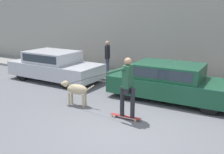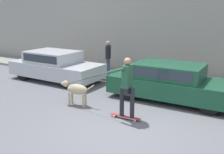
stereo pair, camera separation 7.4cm
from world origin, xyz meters
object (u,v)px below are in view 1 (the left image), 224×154
skateboarder (127,84)px  pedestrian_with_bag (108,57)px  parked_car_1 (172,83)px  dog (76,90)px  parked_car_0 (55,66)px

skateboarder → pedestrian_with_bag: size_ratio=1.72×
parked_car_1 → dog: (-2.50, -2.13, -0.08)m
parked_car_0 → parked_car_1: bearing=0.4°
dog → parked_car_0: bearing=-46.8°
parked_car_0 → dog: bearing=-36.3°
skateboarder → dog: bearing=-7.8°
pedestrian_with_bag → parked_car_0: bearing=-166.4°
dog → pedestrian_with_bag: bearing=-84.5°
dog → pedestrian_with_bag: pedestrian_with_bag is taller
dog → skateboarder: bearing=164.8°
parked_car_1 → dog: 3.29m
parked_car_0 → pedestrian_with_bag: size_ratio=2.64×
pedestrian_with_bag → dog: bearing=-100.1°
dog → pedestrian_with_bag: (-1.02, 3.65, 0.46)m
parked_car_1 → skateboarder: skateboarder is taller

